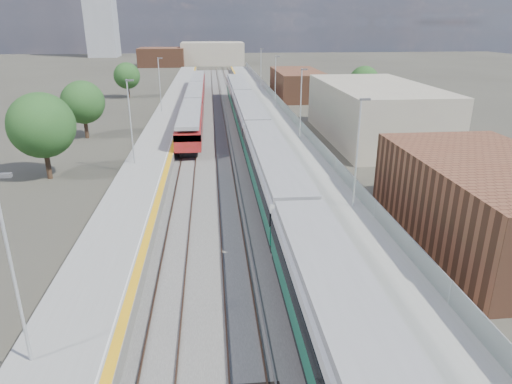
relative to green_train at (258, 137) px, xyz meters
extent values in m
plane|color=#47443A|center=(-1.50, 12.87, -2.40)|extent=(320.00, 320.00, 0.00)
cube|color=#565451|center=(-3.75, 15.37, -2.37)|extent=(10.50, 155.00, 0.06)
cube|color=#4C3323|center=(-0.72, 17.87, -2.29)|extent=(0.07, 160.00, 0.14)
cube|color=#4C3323|center=(0.72, 17.87, -2.29)|extent=(0.07, 160.00, 0.14)
cube|color=#4C3323|center=(-4.22, 17.87, -2.29)|extent=(0.07, 160.00, 0.14)
cube|color=#4C3323|center=(-2.78, 17.87, -2.29)|extent=(0.07, 160.00, 0.14)
cube|color=#4C3323|center=(-7.72, 17.87, -2.29)|extent=(0.07, 160.00, 0.14)
cube|color=#4C3323|center=(-6.28, 17.87, -2.29)|extent=(0.07, 160.00, 0.14)
cube|color=gray|center=(-1.05, 17.87, -2.30)|extent=(0.08, 160.00, 0.10)
cube|color=gray|center=(-2.45, 17.87, -2.30)|extent=(0.08, 160.00, 0.10)
cube|color=slate|center=(3.75, 15.37, -1.90)|extent=(4.70, 155.00, 1.00)
cube|color=gray|center=(3.75, 15.37, -1.39)|extent=(4.70, 155.00, 0.03)
cube|color=gold|center=(1.65, 15.37, -1.37)|extent=(0.40, 155.00, 0.01)
cube|color=gray|center=(5.95, 15.37, -0.80)|extent=(0.06, 155.00, 1.20)
cylinder|color=#9EA0A3|center=(5.10, -15.13, 2.37)|extent=(0.12, 0.12, 7.50)
cube|color=#4C4C4F|center=(5.35, -15.13, 6.02)|extent=(0.70, 0.18, 0.14)
cylinder|color=#9EA0A3|center=(5.10, 4.87, 2.37)|extent=(0.12, 0.12, 7.50)
cube|color=#4C4C4F|center=(5.35, 4.87, 6.02)|extent=(0.70, 0.18, 0.14)
cylinder|color=#9EA0A3|center=(5.10, 24.87, 2.37)|extent=(0.12, 0.12, 7.50)
cube|color=#4C4C4F|center=(5.35, 24.87, 6.02)|extent=(0.70, 0.18, 0.14)
cylinder|color=#9EA0A3|center=(5.10, 44.87, 2.37)|extent=(0.12, 0.12, 7.50)
cube|color=#4C4C4F|center=(5.35, 44.87, 6.02)|extent=(0.70, 0.18, 0.14)
cube|color=slate|center=(-10.55, 15.37, -1.90)|extent=(4.30, 155.00, 1.00)
cube|color=gray|center=(-10.55, 15.37, -1.39)|extent=(4.30, 155.00, 0.03)
cube|color=gold|center=(-8.65, 15.37, -1.37)|extent=(0.45, 155.00, 0.01)
cube|color=silver|center=(-9.00, 15.37, -1.37)|extent=(0.08, 155.00, 0.01)
cylinder|color=#9EA0A3|center=(-11.70, -29.13, 2.37)|extent=(0.12, 0.12, 7.50)
cube|color=#4C4C4F|center=(-11.45, -29.13, 6.02)|extent=(0.70, 0.18, 0.14)
cylinder|color=#9EA0A3|center=(-11.70, -3.13, 2.37)|extent=(0.12, 0.12, 7.50)
cube|color=#4C4C4F|center=(-11.45, -3.13, 6.02)|extent=(0.70, 0.18, 0.14)
cylinder|color=#9EA0A3|center=(-11.70, 22.87, 2.37)|extent=(0.12, 0.12, 7.50)
cube|color=#4C4C4F|center=(-11.45, 22.87, 6.02)|extent=(0.70, 0.18, 0.14)
cube|color=brown|center=(12.50, -19.13, 0.20)|extent=(9.00, 16.00, 5.20)
cube|color=#A69E85|center=(14.50, 7.87, 0.80)|extent=(11.00, 22.00, 6.40)
cube|color=brown|center=(11.50, 40.87, 0.00)|extent=(8.00, 18.00, 4.80)
cube|color=#A69E85|center=(-3.50, 112.87, 1.10)|extent=(20.00, 14.00, 7.00)
cube|color=brown|center=(-19.50, 107.87, 0.40)|extent=(14.00, 12.00, 5.60)
cube|color=gray|center=(-46.50, 152.87, 17.60)|extent=(11.00, 11.00, 40.00)
cube|color=#136548|center=(0.00, -31.92, -0.59)|extent=(3.03, 20.93, 1.22)
cube|color=black|center=(0.00, -31.92, 0.37)|extent=(3.09, 20.93, 0.84)
cube|color=silver|center=(0.00, -31.92, 1.04)|extent=(3.03, 20.93, 0.52)
cube|color=gray|center=(0.00, -31.92, 1.49)|extent=(2.68, 20.93, 0.43)
cube|color=black|center=(0.00, -10.48, -1.45)|extent=(2.92, 20.93, 0.49)
cube|color=#136548|center=(0.00, -10.48, -0.59)|extent=(3.03, 20.93, 1.22)
cube|color=black|center=(0.00, -10.48, 0.37)|extent=(3.09, 20.93, 0.84)
cube|color=silver|center=(0.00, -10.48, 1.04)|extent=(3.03, 20.93, 0.52)
cube|color=gray|center=(0.00, -10.48, 1.49)|extent=(2.68, 20.93, 0.43)
cube|color=black|center=(0.00, 10.95, -1.45)|extent=(2.92, 20.93, 0.49)
cube|color=#136548|center=(0.00, 10.95, -0.59)|extent=(3.03, 20.93, 1.22)
cube|color=black|center=(0.00, 10.95, 0.37)|extent=(3.09, 20.93, 0.84)
cube|color=silver|center=(0.00, 10.95, 1.04)|extent=(3.03, 20.93, 0.52)
cube|color=gray|center=(0.00, 10.95, 1.49)|extent=(2.68, 20.93, 0.43)
cube|color=black|center=(0.00, 32.38, -1.45)|extent=(2.92, 20.93, 0.49)
cube|color=#136548|center=(0.00, 32.38, -0.59)|extent=(3.03, 20.93, 1.22)
cube|color=black|center=(0.00, 32.38, 0.37)|extent=(3.09, 20.93, 0.84)
cube|color=silver|center=(0.00, 32.38, 1.04)|extent=(3.03, 20.93, 0.52)
cube|color=gray|center=(0.00, 32.38, 1.49)|extent=(2.68, 20.93, 0.43)
cube|color=black|center=(-7.00, 9.04, -1.95)|extent=(1.81, 15.39, 0.63)
cube|color=maroon|center=(-7.00, 9.04, -0.44)|extent=(2.67, 18.11, 1.91)
cube|color=black|center=(-7.00, 9.04, 0.03)|extent=(2.73, 18.11, 0.67)
cube|color=gray|center=(-7.00, 9.04, 0.99)|extent=(2.38, 18.11, 0.38)
cube|color=black|center=(-7.00, 27.65, -1.95)|extent=(1.81, 15.39, 0.63)
cube|color=maroon|center=(-7.00, 27.65, -0.44)|extent=(2.67, 18.11, 1.91)
cube|color=black|center=(-7.00, 27.65, 0.03)|extent=(2.73, 18.11, 0.67)
cube|color=gray|center=(-7.00, 27.65, 0.99)|extent=(2.38, 18.11, 0.38)
cube|color=black|center=(-7.00, 46.26, -1.95)|extent=(1.81, 15.39, 0.63)
cube|color=maroon|center=(-7.00, 46.26, -0.44)|extent=(2.67, 18.11, 1.91)
cube|color=black|center=(-7.00, 46.26, 0.03)|extent=(2.73, 18.11, 0.67)
cube|color=gray|center=(-7.00, 46.26, 0.99)|extent=(2.38, 18.11, 0.38)
cylinder|color=#382619|center=(-19.08, -3.75, -1.07)|extent=(0.44, 0.44, 2.66)
sphere|color=#23481B|center=(-19.08, -3.75, 2.40)|extent=(5.61, 5.61, 5.61)
cylinder|color=#382619|center=(-19.54, 11.57, -1.21)|extent=(0.44, 0.44, 2.37)
sphere|color=#23481B|center=(-19.54, 11.57, 1.89)|extent=(5.01, 5.01, 5.01)
cylinder|color=#382619|center=(-19.57, 42.61, -1.28)|extent=(0.44, 0.44, 2.23)
sphere|color=#23481B|center=(-19.57, 42.61, 1.62)|extent=(4.70, 4.70, 4.70)
cylinder|color=#382619|center=(20.22, 29.42, -1.25)|extent=(0.44, 0.44, 2.29)
sphere|color=#23481B|center=(20.22, 29.42, 1.75)|extent=(4.84, 4.84, 4.84)
camera|label=1|loc=(-4.55, -43.91, 10.68)|focal=32.00mm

